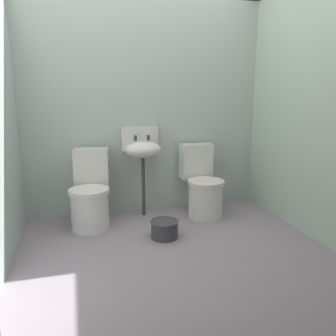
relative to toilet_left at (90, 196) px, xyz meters
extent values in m
cube|color=gray|center=(0.66, -0.90, -0.36)|extent=(3.09, 2.91, 0.08)
cube|color=#ADBDB2|center=(0.66, 0.40, 0.87)|extent=(3.09, 0.10, 2.38)
cube|color=#AFC4AD|center=(2.06, -0.80, 0.87)|extent=(0.10, 2.71, 2.38)
cylinder|color=silver|center=(-0.01, -0.09, -0.13)|extent=(0.44, 0.44, 0.38)
cylinder|color=white|center=(-0.01, -0.09, 0.08)|extent=(0.46, 0.46, 0.04)
cube|color=silver|center=(0.04, 0.21, 0.26)|extent=(0.38, 0.24, 0.40)
cylinder|color=silver|center=(1.23, -0.09, -0.13)|extent=(0.39, 0.39, 0.38)
cylinder|color=silver|center=(1.23, -0.09, 0.08)|extent=(0.41, 0.41, 0.04)
cube|color=silver|center=(1.22, 0.21, 0.26)|extent=(0.37, 0.19, 0.40)
cylinder|color=#3C393C|center=(0.59, 0.16, 0.01)|extent=(0.04, 0.04, 0.66)
ellipsoid|color=silver|center=(0.59, 0.16, 0.43)|extent=(0.40, 0.32, 0.18)
cube|color=silver|center=(0.59, 0.33, 0.53)|extent=(0.42, 0.04, 0.28)
cylinder|color=#3C393C|center=(0.52, 0.22, 0.55)|extent=(0.04, 0.04, 0.06)
cylinder|color=#3C393C|center=(0.66, 0.22, 0.55)|extent=(0.04, 0.04, 0.06)
cylinder|color=#3C393C|center=(0.65, -0.50, -0.24)|extent=(0.26, 0.26, 0.16)
torus|color=#3D3C41|center=(0.65, -0.50, -0.16)|extent=(0.27, 0.27, 0.02)
camera|label=1|loc=(-0.13, -3.43, 1.03)|focal=36.37mm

